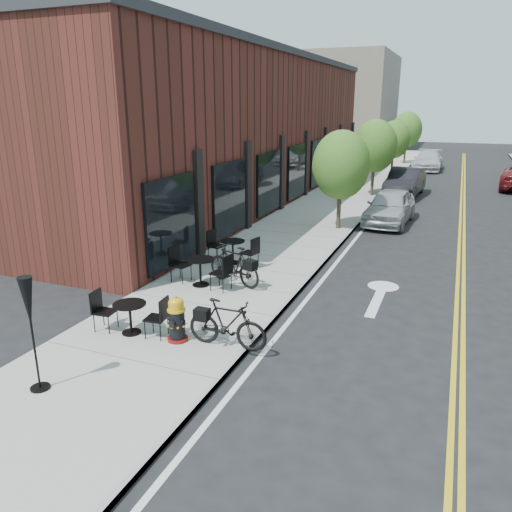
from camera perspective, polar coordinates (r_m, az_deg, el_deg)
The scene contains 18 objects.
ground at distance 11.78m, azimuth 2.27°, elevation -7.41°, with size 120.00×120.00×0.00m, color black.
sidewalk_near at distance 21.42m, azimuth 6.28°, elevation 3.98°, with size 4.00×70.00×0.12m, color #9E9B93.
building_near at distance 26.16m, azimuth -0.78°, elevation 14.07°, with size 5.00×28.00×7.00m, color #411C14.
bg_building_left at distance 59.25m, azimuth 11.13°, elevation 16.92°, with size 8.00×14.00×10.00m, color #726656.
tree_near_a at distance 19.69m, azimuth 9.69°, elevation 10.22°, with size 2.20×2.20×3.81m.
tree_near_b at distance 27.51m, azimuth 13.43°, elevation 12.13°, with size 2.30×2.30×3.98m.
tree_near_c at distance 35.43m, azimuth 15.49°, elevation 12.70°, with size 2.10×2.10×3.67m.
tree_near_d at distance 43.36m, azimuth 16.85°, elevation 13.64°, with size 2.40×2.40×4.11m.
fire_hydrant at distance 10.54m, azimuth -9.04°, elevation -7.19°, with size 0.49×0.49×0.99m.
bicycle_left at distance 13.56m, azimuth -2.54°, elevation -1.02°, with size 0.52×1.84×1.10m, color black.
bicycle_right at distance 10.13m, azimuth -3.31°, elevation -7.77°, with size 0.48×1.70×1.02m, color black.
bistro_set_a at distance 11.06m, azimuth -14.20°, elevation -6.43°, with size 1.67×0.78×0.89m.
bistro_set_b at distance 13.56m, azimuth -6.39°, elevation -1.37°, with size 1.86×0.90×0.98m.
bistro_set_c at distance 15.37m, azimuth -2.67°, elevation 0.87°, with size 1.79×0.91×0.94m.
patio_umbrella at distance 9.12m, azimuth -24.51°, elevation -5.66°, with size 0.33×0.33×2.06m.
parked_car_a at distance 21.74m, azimuth 15.04°, elevation 5.47°, with size 1.70×4.22×1.44m, color #ABADB3.
parked_car_b at distance 28.56m, azimuth 16.65°, elevation 8.08°, with size 1.59×4.57×1.51m, color black.
parked_car_c at distance 40.37m, azimuth 19.04°, elevation 10.28°, with size 2.03×4.99×1.45m, color silver.
Camera 1 is at (3.56, -10.11, 4.89)m, focal length 35.00 mm.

